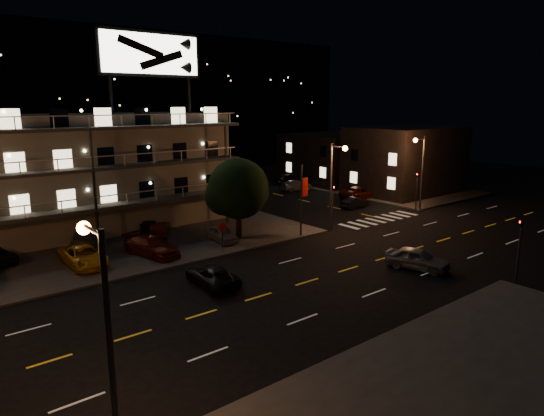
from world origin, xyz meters
TOP-DOWN VIEW (x-y plane):
  - ground at (0.00, 0.00)m, footprint 140.00×140.00m
  - curb_nw at (-14.00, 20.00)m, footprint 44.00×24.00m
  - curb_ne at (30.00, 20.00)m, footprint 16.00×24.00m
  - motel at (-9.94, 23.88)m, footprint 28.00×13.80m
  - side_bldg_front at (29.99, 16.00)m, footprint 14.06×10.00m
  - side_bldg_back at (29.99, 28.00)m, footprint 14.06×12.00m
  - hill_backdrop at (-5.94, 68.78)m, footprint 120.00×25.00m
  - streetlight_nc at (8.50, 7.94)m, footprint 0.44×1.92m
  - streetlight_ne at (22.14, 8.30)m, footprint 1.92×0.44m
  - streetlight_s at (-18.00, -7.94)m, footprint 0.44×1.92m
  - signal_nw at (9.00, 8.50)m, footprint 0.20×0.27m
  - signal_sw at (9.00, -8.50)m, footprint 0.20×0.27m
  - signal_ne at (22.00, 8.50)m, footprint 0.27×0.20m
  - banner_north at (5.09, 8.40)m, footprint 0.83×0.16m
  - stop_sign at (-3.00, 8.57)m, footprint 0.91×0.11m
  - tree at (0.48, 11.47)m, footprint 5.45×5.24m
  - lot_car_2 at (-12.54, 12.07)m, footprint 2.46×5.12m
  - lot_car_3 at (-7.66, 11.32)m, footprint 3.29×5.45m
  - lot_car_4 at (-1.42, 11.13)m, footprint 1.79×3.85m
  - lot_car_7 at (-10.92, 17.09)m, footprint 3.34×4.92m
  - lot_car_8 at (-5.43, 16.59)m, footprint 3.24×4.57m
  - lot_car_9 at (-4.97, 15.89)m, footprint 2.77×4.08m
  - side_car_0 at (17.78, 13.50)m, footprint 3.72×1.36m
  - side_car_1 at (22.11, 16.69)m, footprint 5.48×2.55m
  - side_car_2 at (19.94, 25.99)m, footprint 4.83×2.33m
  - side_car_3 at (22.82, 31.09)m, footprint 4.27×1.72m
  - road_car_east at (5.85, -3.00)m, footprint 3.08×4.80m
  - road_car_west at (-7.14, 3.50)m, footprint 2.35×4.69m

SIDE VIEW (x-z plane):
  - ground at x=0.00m, z-range 0.00..0.00m
  - curb_nw at x=-14.00m, z-range 0.00..0.15m
  - curb_ne at x=30.00m, z-range 0.00..0.15m
  - side_car_0 at x=17.78m, z-range 0.00..1.22m
  - road_car_west at x=-7.14m, z-range 0.00..1.27m
  - side_car_2 at x=19.94m, z-range 0.00..1.36m
  - side_car_3 at x=22.82m, z-range 0.00..1.45m
  - side_car_1 at x=22.11m, z-range 0.00..1.52m
  - road_car_east at x=5.85m, z-range 0.00..1.52m
  - lot_car_9 at x=-4.97m, z-range 0.15..1.42m
  - lot_car_4 at x=-1.42m, z-range 0.15..1.43m
  - lot_car_7 at x=-10.92m, z-range 0.15..1.47m
  - lot_car_2 at x=-12.54m, z-range 0.15..1.56m
  - lot_car_8 at x=-5.43m, z-range 0.15..1.60m
  - lot_car_3 at x=-7.66m, z-range 0.15..1.63m
  - stop_sign at x=-3.00m, z-range 0.41..3.01m
  - signal_nw at x=9.00m, z-range 0.27..4.87m
  - signal_sw at x=9.00m, z-range 0.27..4.87m
  - signal_ne at x=22.00m, z-range 0.27..4.87m
  - banner_north at x=5.09m, z-range 0.23..6.63m
  - side_bldg_back at x=29.99m, z-range 0.00..7.00m
  - tree at x=0.48m, z-range 0.79..7.65m
  - side_bldg_front at x=29.99m, z-range 0.00..8.50m
  - streetlight_nc at x=8.50m, z-range 0.96..8.96m
  - streetlight_ne at x=22.14m, z-range 0.96..8.96m
  - streetlight_s at x=-18.00m, z-range 0.96..8.96m
  - motel at x=-9.94m, z-range -3.71..14.39m
  - hill_backdrop at x=-5.94m, z-range -0.45..23.55m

